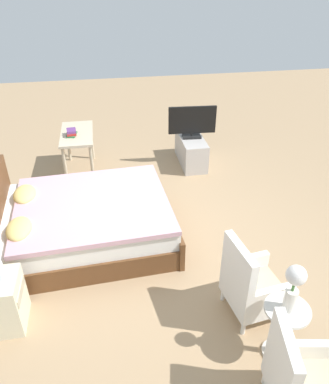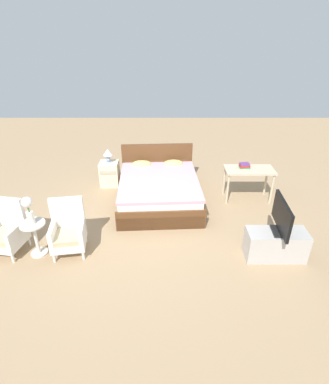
% 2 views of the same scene
% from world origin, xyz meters
% --- Properties ---
extents(ground_plane, '(16.00, 16.00, 0.00)m').
position_xyz_m(ground_plane, '(0.00, 0.00, 0.00)').
color(ground_plane, '#A38460').
extents(bed, '(1.80, 2.22, 0.96)m').
position_xyz_m(bed, '(0.14, 0.93, 0.30)').
color(bed, brown).
rests_on(bed, ground_plane).
extents(armchair_by_window_left, '(0.63, 0.63, 0.92)m').
position_xyz_m(armchair_by_window_left, '(-2.36, -0.75, 0.37)').
color(armchair_by_window_left, white).
rests_on(armchair_by_window_left, ground_plane).
extents(armchair_by_window_right, '(0.61, 0.61, 0.92)m').
position_xyz_m(armchair_by_window_right, '(-1.33, -0.75, 0.37)').
color(armchair_by_window_right, white).
rests_on(armchair_by_window_right, ground_plane).
extents(side_table, '(0.40, 0.40, 0.61)m').
position_xyz_m(side_table, '(-1.85, -0.85, 0.38)').
color(side_table, beige).
rests_on(side_table, ground_plane).
extents(flower_vase, '(0.17, 0.17, 0.48)m').
position_xyz_m(flower_vase, '(-1.85, -0.85, 0.90)').
color(flower_vase, silver).
rests_on(flower_vase, side_table).
extents(nightstand, '(0.44, 0.41, 0.58)m').
position_xyz_m(nightstand, '(-1.05, 1.71, 0.29)').
color(nightstand, beige).
rests_on(nightstand, ground_plane).
extents(table_lamp, '(0.22, 0.22, 0.33)m').
position_xyz_m(table_lamp, '(-1.05, 1.71, 0.80)').
color(table_lamp, '#9EADC6').
rests_on(table_lamp, nightstand).
extents(tv_stand, '(0.96, 0.40, 0.50)m').
position_xyz_m(tv_stand, '(2.07, -0.94, 0.25)').
color(tv_stand, '#B7B2AD').
rests_on(tv_stand, ground_plane).
extents(tv_flatscreen, '(0.22, 0.82, 0.56)m').
position_xyz_m(tv_flatscreen, '(2.08, -0.94, 0.79)').
color(tv_flatscreen, black).
rests_on(tv_flatscreen, tv_stand).
extents(vanity_desk, '(1.04, 0.52, 0.72)m').
position_xyz_m(vanity_desk, '(2.08, 1.02, 0.61)').
color(vanity_desk, beige).
rests_on(vanity_desk, ground_plane).
extents(book_stack, '(0.25, 0.17, 0.10)m').
position_xyz_m(book_stack, '(1.98, 1.09, 0.77)').
color(book_stack, '#337A47').
rests_on(book_stack, vanity_desk).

